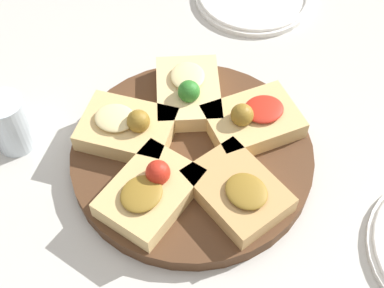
{
  "coord_description": "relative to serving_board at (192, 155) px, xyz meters",
  "views": [
    {
      "loc": [
        0.44,
        -0.2,
        0.69
      ],
      "look_at": [
        0.0,
        0.0,
        0.04
      ],
      "focal_mm": 50.0,
      "sensor_mm": 36.0,
      "label": 1
    }
  ],
  "objects": [
    {
      "name": "focaccia_slice_1",
      "position": [
        0.0,
        0.1,
        0.03
      ],
      "size": [
        0.11,
        0.14,
        0.06
      ],
      "color": "#DBB775",
      "rests_on": "serving_board"
    },
    {
      "name": "focaccia_slice_2",
      "position": [
        -0.1,
        0.04,
        0.03
      ],
      "size": [
        0.17,
        0.14,
        0.06
      ],
      "color": "#E5C689",
      "rests_on": "serving_board"
    },
    {
      "name": "focaccia_slice_4",
      "position": [
        0.05,
        -0.09,
        0.03
      ],
      "size": [
        0.16,
        0.17,
        0.06
      ],
      "color": "#DBB775",
      "rests_on": "serving_board"
    },
    {
      "name": "ground_plane",
      "position": [
        0.0,
        0.0,
        -0.01
      ],
      "size": [
        3.0,
        3.0,
        0.0
      ],
      "primitive_type": "plane",
      "color": "beige"
    },
    {
      "name": "serving_board",
      "position": [
        0.0,
        0.0,
        0.0
      ],
      "size": [
        0.37,
        0.37,
        0.03
      ],
      "primitive_type": "cylinder",
      "color": "#51331E",
      "rests_on": "ground_plane"
    },
    {
      "name": "focaccia_slice_3",
      "position": [
        -0.07,
        -0.08,
        0.03
      ],
      "size": [
        0.17,
        0.17,
        0.06
      ],
      "color": "#DBB775",
      "rests_on": "serving_board"
    },
    {
      "name": "water_glass",
      "position": [
        -0.15,
        -0.24,
        0.04
      ],
      "size": [
        0.06,
        0.06,
        0.1
      ],
      "primitive_type": "cylinder",
      "color": "silver",
      "rests_on": "ground_plane"
    },
    {
      "name": "focaccia_slice_0",
      "position": [
        0.1,
        0.02,
        0.03
      ],
      "size": [
        0.16,
        0.13,
        0.04
      ],
      "color": "tan",
      "rests_on": "serving_board"
    }
  ]
}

